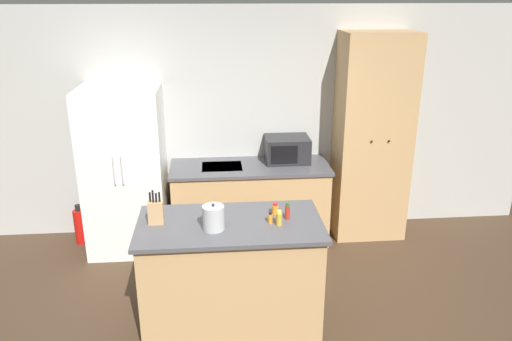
{
  "coord_description": "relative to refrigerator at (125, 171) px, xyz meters",
  "views": [
    {
      "loc": [
        -0.18,
        -3.24,
        2.75
      ],
      "look_at": [
        0.23,
        1.4,
        1.05
      ],
      "focal_mm": 35.0,
      "sensor_mm": 36.0,
      "label": 1
    }
  ],
  "objects": [
    {
      "name": "spice_bottle_green_herb",
      "position": [
        1.47,
        -1.54,
        0.1
      ],
      "size": [
        0.05,
        0.05,
        0.13
      ],
      "color": "gold",
      "rests_on": "kitchen_island"
    },
    {
      "name": "back_counter",
      "position": [
        1.35,
        0.05,
        -0.45
      ],
      "size": [
        1.77,
        0.69,
        0.9
      ],
      "color": "tan",
      "rests_on": "ground_plane"
    },
    {
      "name": "fire_extinguisher",
      "position": [
        -0.59,
        0.11,
        -0.69
      ],
      "size": [
        0.12,
        0.12,
        0.47
      ],
      "color": "red",
      "rests_on": "ground_plane"
    },
    {
      "name": "spice_bottle_short_red",
      "position": [
        1.55,
        -1.43,
        0.11
      ],
      "size": [
        0.04,
        0.04,
        0.15
      ],
      "color": "#B2281E",
      "rests_on": "kitchen_island"
    },
    {
      "name": "refrigerator",
      "position": [
        0.0,
        0.0,
        0.0
      ],
      "size": [
        0.83,
        0.77,
        1.8
      ],
      "color": "white",
      "rests_on": "ground_plane"
    },
    {
      "name": "kitchen_island",
      "position": [
        1.07,
        -1.46,
        -0.43
      ],
      "size": [
        1.53,
        0.81,
        0.94
      ],
      "color": "tan",
      "rests_on": "ground_plane"
    },
    {
      "name": "knife_block",
      "position": [
        0.47,
        -1.43,
        0.15
      ],
      "size": [
        0.12,
        0.07,
        0.3
      ],
      "color": "tan",
      "rests_on": "kitchen_island"
    },
    {
      "name": "microwave",
      "position": [
        1.78,
        0.16,
        0.14
      ],
      "size": [
        0.49,
        0.39,
        0.28
      ],
      "color": "#232326",
      "rests_on": "back_counter"
    },
    {
      "name": "pantry_cabinet",
      "position": [
        2.74,
        0.1,
        0.27
      ],
      "size": [
        0.8,
        0.56,
        2.33
      ],
      "color": "tan",
      "rests_on": "ground_plane"
    },
    {
      "name": "spice_bottle_tall_dark",
      "position": [
        1.4,
        -1.49,
        0.09
      ],
      "size": [
        0.04,
        0.04,
        0.09
      ],
      "color": "orange",
      "rests_on": "kitchen_island"
    },
    {
      "name": "kettle",
      "position": [
        0.94,
        -1.57,
        0.14
      ],
      "size": [
        0.17,
        0.17,
        0.22
      ],
      "color": "#B2B5B7",
      "rests_on": "kitchen_island"
    },
    {
      "name": "wall_back",
      "position": [
        1.14,
        0.4,
        0.4
      ],
      "size": [
        7.2,
        0.06,
        2.6
      ],
      "color": "#B2B2AD",
      "rests_on": "ground_plane"
    },
    {
      "name": "spice_bottle_amber_oil",
      "position": [
        1.46,
        -1.32,
        0.09
      ],
      "size": [
        0.06,
        0.06,
        0.1
      ],
      "color": "orange",
      "rests_on": "kitchen_island"
    }
  ]
}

